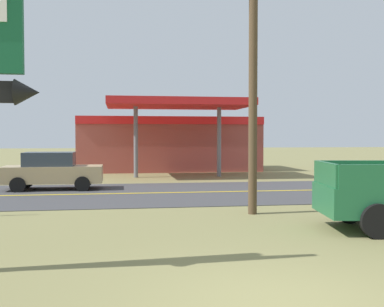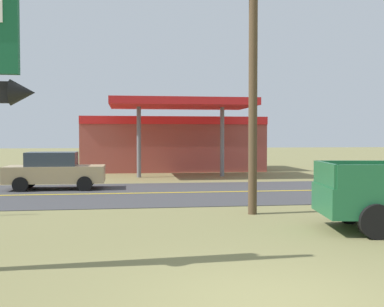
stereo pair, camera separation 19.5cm
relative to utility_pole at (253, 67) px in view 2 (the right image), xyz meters
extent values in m
plane|color=olive|center=(-1.75, -7.46, -4.36)|extent=(180.00, 180.00, 0.00)
cube|color=#3D3D3F|center=(-1.75, 5.54, -4.35)|extent=(140.00, 8.00, 0.02)
cube|color=gold|center=(-1.75, 5.54, -4.34)|extent=(126.00, 0.20, 0.01)
cone|color=black|center=(-5.44, -5.39, -1.30)|extent=(0.40, 0.44, 0.44)
cylinder|color=brown|center=(0.00, 0.00, -0.31)|extent=(0.26, 0.26, 8.10)
cube|color=#A84C42|center=(-0.62, 19.25, -2.56)|extent=(12.00, 6.00, 3.60)
cube|color=red|center=(-0.62, 16.20, -1.01)|extent=(12.00, 0.12, 0.50)
cube|color=red|center=(-0.62, 13.25, -0.16)|extent=(8.00, 5.00, 0.40)
cylinder|color=slate|center=(-3.02, 13.25, -2.26)|extent=(0.24, 0.24, 4.20)
cylinder|color=slate|center=(1.78, 13.25, -2.26)|extent=(0.24, 0.24, 4.20)
cube|color=#1E6038|center=(2.23, -1.87, -2.96)|extent=(1.95, 0.41, 0.56)
cube|color=#1E6038|center=(1.96, -3.69, -2.96)|extent=(1.95, 0.41, 0.56)
cube|color=#1E6038|center=(1.13, -2.64, -2.96)|extent=(0.40, 1.88, 0.56)
cylinder|color=black|center=(2.15, -1.80, -3.96)|extent=(0.83, 0.40, 0.80)
cylinder|color=black|center=(1.86, -3.74, -3.96)|extent=(0.83, 0.40, 0.80)
cube|color=tan|center=(-6.79, 7.54, -3.68)|extent=(4.20, 1.76, 0.72)
cube|color=#2D3842|center=(-6.94, 7.54, -3.02)|extent=(2.10, 1.56, 0.60)
cylinder|color=black|center=(-5.48, 8.42, -4.04)|extent=(0.64, 0.24, 0.64)
cylinder|color=black|center=(-5.48, 6.66, -4.04)|extent=(0.64, 0.24, 0.64)
cylinder|color=black|center=(-8.09, 8.42, -4.04)|extent=(0.64, 0.24, 0.64)
cylinder|color=black|center=(-8.09, 6.66, -4.04)|extent=(0.64, 0.24, 0.64)
camera|label=1|loc=(-3.91, -13.67, -2.04)|focal=44.35mm
camera|label=2|loc=(-3.72, -13.69, -2.04)|focal=44.35mm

